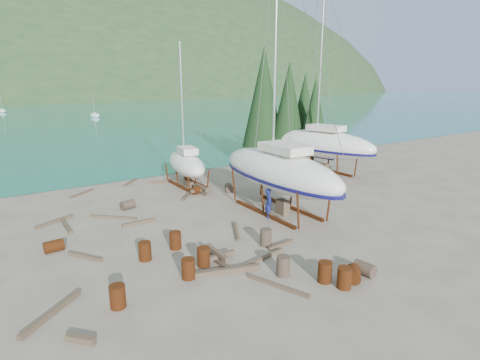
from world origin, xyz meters
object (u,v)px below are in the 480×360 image
large_sailboat_near (278,170)px  worker (269,203)px  small_sailboat_shore (186,163)px  large_sailboat_far (321,143)px

large_sailboat_near → worker: size_ratio=9.20×
large_sailboat_near → small_sailboat_shore: size_ratio=1.55×
large_sailboat_far → worker: 13.23m
large_sailboat_near → worker: large_sailboat_near is taller
large_sailboat_near → worker: (-1.13, -0.54, -1.81)m
small_sailboat_shore → large_sailboat_near: bearing=-68.3°
large_sailboat_near → large_sailboat_far: large_sailboat_near is taller
large_sailboat_near → worker: bearing=-152.9°
small_sailboat_shore → worker: 9.66m
large_sailboat_far → small_sailboat_shore: bearing=154.1°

